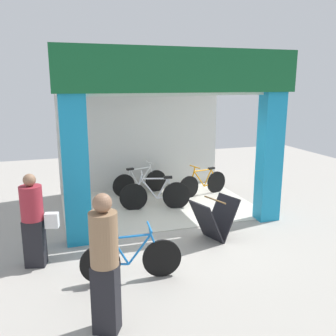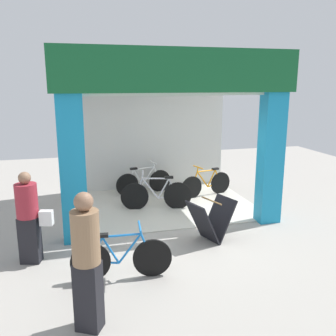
{
  "view_description": "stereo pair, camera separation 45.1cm",
  "coord_description": "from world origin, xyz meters",
  "px_view_note": "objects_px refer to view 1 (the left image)",
  "views": [
    {
      "loc": [
        -2.46,
        -6.78,
        3.01
      ],
      "look_at": [
        0.0,
        0.83,
        1.15
      ],
      "focal_mm": 39.18,
      "sensor_mm": 36.0,
      "label": 1
    },
    {
      "loc": [
        -2.02,
        -6.91,
        3.01
      ],
      "look_at": [
        0.0,
        0.83,
        1.15
      ],
      "focal_mm": 39.18,
      "sensor_mm": 36.0,
      "label": 2
    }
  ],
  "objects_px": {
    "bicycle_inside_1": "(140,182)",
    "bicycle_inside_2": "(203,183)",
    "bicycle_parked_0": "(131,259)",
    "bicycle_inside_0": "(155,195)",
    "sandwich_board_sign": "(214,219)",
    "pedestrian_0": "(34,219)",
    "pedestrian_1": "(105,262)"
  },
  "relations": [
    {
      "from": "bicycle_inside_1",
      "to": "pedestrian_0",
      "type": "distance_m",
      "value": 4.33
    },
    {
      "from": "bicycle_parked_0",
      "to": "pedestrian_1",
      "type": "bearing_deg",
      "value": -116.38
    },
    {
      "from": "sandwich_board_sign",
      "to": "bicycle_inside_2",
      "type": "bearing_deg",
      "value": 71.08
    },
    {
      "from": "bicycle_inside_2",
      "to": "bicycle_parked_0",
      "type": "distance_m",
      "value": 4.66
    },
    {
      "from": "bicycle_inside_1",
      "to": "bicycle_parked_0",
      "type": "height_order",
      "value": "bicycle_inside_1"
    },
    {
      "from": "bicycle_inside_2",
      "to": "pedestrian_0",
      "type": "xyz_separation_m",
      "value": [
        -4.22,
        -2.78,
        0.48
      ]
    },
    {
      "from": "bicycle_parked_0",
      "to": "pedestrian_1",
      "type": "distance_m",
      "value": 1.36
    },
    {
      "from": "bicycle_inside_0",
      "to": "pedestrian_1",
      "type": "xyz_separation_m",
      "value": [
        -1.8,
        -4.12,
        0.55
      ]
    },
    {
      "from": "bicycle_inside_2",
      "to": "bicycle_inside_1",
      "type": "bearing_deg",
      "value": 158.45
    },
    {
      "from": "bicycle_inside_0",
      "to": "bicycle_inside_2",
      "type": "distance_m",
      "value": 1.71
    },
    {
      "from": "bicycle_inside_1",
      "to": "pedestrian_0",
      "type": "bearing_deg",
      "value": -127.46
    },
    {
      "from": "bicycle_inside_0",
      "to": "bicycle_parked_0",
      "type": "bearing_deg",
      "value": -112.51
    },
    {
      "from": "bicycle_parked_0",
      "to": "sandwich_board_sign",
      "type": "height_order",
      "value": "bicycle_parked_0"
    },
    {
      "from": "bicycle_inside_2",
      "to": "pedestrian_1",
      "type": "height_order",
      "value": "pedestrian_1"
    },
    {
      "from": "bicycle_inside_2",
      "to": "pedestrian_0",
      "type": "height_order",
      "value": "pedestrian_0"
    },
    {
      "from": "bicycle_inside_2",
      "to": "sandwich_board_sign",
      "type": "height_order",
      "value": "bicycle_inside_2"
    },
    {
      "from": "bicycle_parked_0",
      "to": "pedestrian_0",
      "type": "distance_m",
      "value": 1.77
    },
    {
      "from": "bicycle_inside_2",
      "to": "pedestrian_1",
      "type": "xyz_separation_m",
      "value": [
        -3.35,
        -4.83,
        0.58
      ]
    },
    {
      "from": "sandwich_board_sign",
      "to": "pedestrian_0",
      "type": "xyz_separation_m",
      "value": [
        -3.29,
        -0.06,
        0.41
      ]
    },
    {
      "from": "bicycle_inside_1",
      "to": "bicycle_inside_2",
      "type": "height_order",
      "value": "bicycle_inside_1"
    },
    {
      "from": "bicycle_inside_0",
      "to": "bicycle_parked_0",
      "type": "xyz_separation_m",
      "value": [
        -1.25,
        -3.02,
        -0.03
      ]
    },
    {
      "from": "bicycle_parked_0",
      "to": "bicycle_inside_0",
      "type": "bearing_deg",
      "value": 67.49
    },
    {
      "from": "bicycle_inside_1",
      "to": "sandwich_board_sign",
      "type": "relative_size",
      "value": 1.6
    },
    {
      "from": "bicycle_parked_0",
      "to": "pedestrian_1",
      "type": "relative_size",
      "value": 0.88
    },
    {
      "from": "bicycle_inside_0",
      "to": "pedestrian_1",
      "type": "distance_m",
      "value": 4.53
    },
    {
      "from": "bicycle_inside_0",
      "to": "pedestrian_0",
      "type": "distance_m",
      "value": 3.41
    },
    {
      "from": "bicycle_inside_0",
      "to": "pedestrian_1",
      "type": "relative_size",
      "value": 0.95
    },
    {
      "from": "bicycle_inside_0",
      "to": "sandwich_board_sign",
      "type": "bearing_deg",
      "value": -72.87
    },
    {
      "from": "pedestrian_0",
      "to": "pedestrian_1",
      "type": "distance_m",
      "value": 2.23
    },
    {
      "from": "bicycle_parked_0",
      "to": "sandwich_board_sign",
      "type": "relative_size",
      "value": 1.6
    },
    {
      "from": "pedestrian_0",
      "to": "pedestrian_1",
      "type": "height_order",
      "value": "pedestrian_1"
    },
    {
      "from": "bicycle_inside_2",
      "to": "sandwich_board_sign",
      "type": "relative_size",
      "value": 1.54
    }
  ]
}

